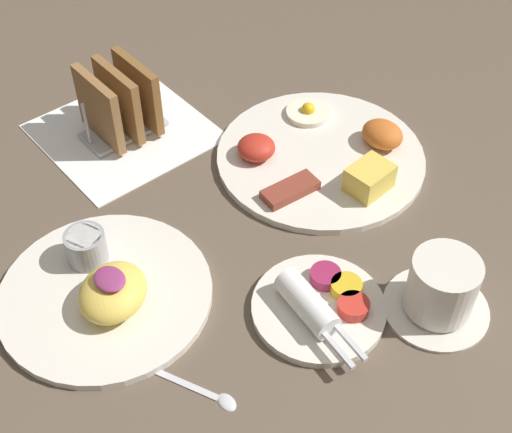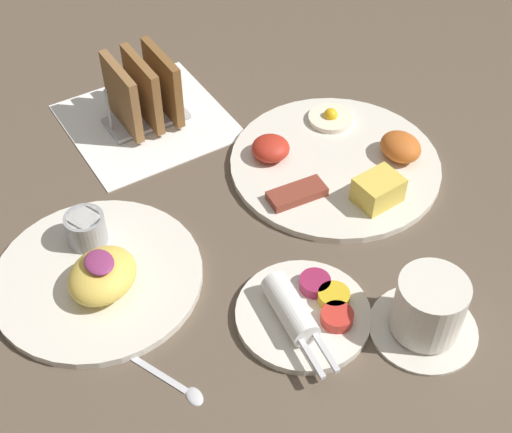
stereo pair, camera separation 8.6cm
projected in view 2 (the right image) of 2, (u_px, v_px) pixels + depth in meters
The scene contains 8 objects.
ground_plane at pixel (211, 225), 0.90m from camera, with size 3.00×3.00×0.00m, color brown.
napkin_flat at pixel (147, 121), 1.04m from camera, with size 0.22×0.22×0.00m.
plate_breakfast at pixel (338, 162), 0.96m from camera, with size 0.29×0.29×0.05m.
plate_condiments at pixel (304, 311), 0.79m from camera, with size 0.17×0.15×0.04m.
plate_foreground at pixel (98, 271), 0.83m from camera, with size 0.24×0.24×0.06m.
toast_rack at pixel (143, 93), 1.01m from camera, with size 0.10×0.12×0.10m.
coffee_cup at pixel (428, 310), 0.76m from camera, with size 0.12×0.12×0.08m.
teaspoon at pixel (169, 379), 0.74m from camera, with size 0.12×0.06×0.01m.
Camera 2 is at (0.55, -0.28, 0.65)m, focal length 50.00 mm.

